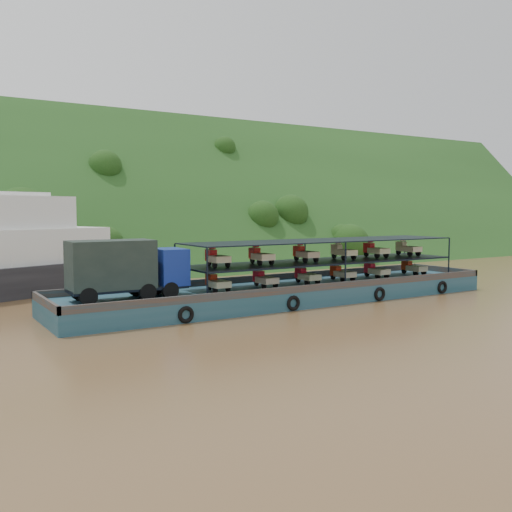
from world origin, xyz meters
TOP-DOWN VIEW (x-y plane):
  - ground at (0.00, 0.00)m, footprint 160.00×160.00m
  - hillside at (0.00, 36.00)m, footprint 140.00×39.60m
  - cargo_barge at (-3.04, -0.70)m, footprint 35.00×7.18m

SIDE VIEW (x-z plane):
  - ground at x=0.00m, z-range 0.00..0.00m
  - hillside at x=0.00m, z-range -19.80..19.80m
  - cargo_barge at x=-3.04m, z-range -1.24..3.74m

